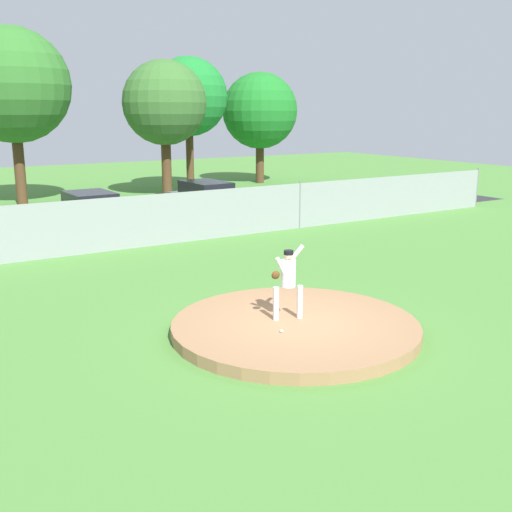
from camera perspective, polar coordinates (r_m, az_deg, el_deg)
ground_plane at (r=18.66m, az=-7.12°, el=-1.58°), size 80.00×80.00×0.00m
asphalt_strip at (r=26.45m, az=-14.93°, el=2.50°), size 44.00×7.00×0.01m
pitchers_mound at (r=13.65m, az=3.64°, el=-6.60°), size 5.44×5.44×0.25m
pitcher_youth at (r=13.49m, az=2.96°, el=-1.97°), size 0.79×0.32×1.67m
baseball at (r=12.94m, az=2.38°, el=-6.94°), size 0.07×0.07×0.07m
chainlink_fence at (r=22.08m, az=-11.58°, el=3.05°), size 36.76×0.07×1.96m
parked_car_champagne at (r=26.08m, az=-15.04°, el=3.99°), size 2.01×4.16×1.54m
parked_car_slate at (r=28.12m, az=-4.64°, el=5.15°), size 1.92×4.55×1.65m
traffic_cone_orange at (r=28.41m, az=-12.97°, el=3.86°), size 0.40×0.40×0.55m
tree_leaning_west at (r=34.10m, az=-21.62°, el=14.45°), size 5.73×5.73×8.86m
tree_slender_far at (r=35.04m, az=-8.47°, el=13.80°), size 4.61×4.61×7.48m
tree_tall_centre at (r=38.06m, az=-6.27°, el=14.41°), size 4.66×4.66×7.89m
tree_broad_right at (r=41.56m, az=0.37°, el=13.27°), size 4.95×4.95×7.21m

